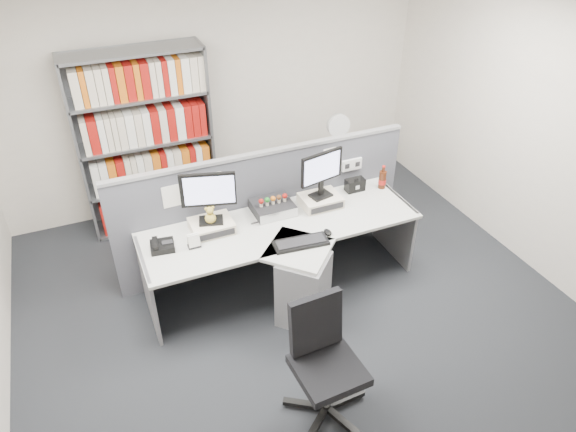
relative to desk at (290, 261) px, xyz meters
name	(u,v)px	position (x,y,z in m)	size (l,w,h in m)	color
ground	(317,339)	(0.00, -0.60, -0.46)	(5.50, 5.50, 0.00)	#292C31
room_shell	(325,161)	(0.00, -0.60, 1.33)	(5.04, 5.54, 2.72)	silver
partition	(265,207)	(0.00, 0.65, 0.19)	(3.00, 0.08, 1.27)	#53555E
desk	(290,261)	(0.00, 0.00, 0.00)	(2.60, 1.20, 0.72)	beige
monitor_riser_left	(212,226)	(-0.61, 0.38, 0.31)	(0.38, 0.31, 0.10)	beige
monitor_riser_right	(320,200)	(0.49, 0.38, 0.31)	(0.38, 0.31, 0.10)	beige
monitor_left	(208,194)	(-0.61, 0.38, 0.66)	(0.48, 0.21, 0.50)	black
monitor_right	(322,171)	(0.49, 0.38, 0.64)	(0.46, 0.19, 0.47)	black
desktop_pc	(273,207)	(0.01, 0.45, 0.31)	(0.38, 0.34, 0.10)	black
figurines	(273,199)	(0.01, 0.43, 0.42)	(0.29, 0.05, 0.09)	beige
keyboard	(301,243)	(0.05, -0.12, 0.28)	(0.50, 0.23, 0.03)	black
mouse	(328,232)	(0.33, -0.08, 0.28)	(0.06, 0.10, 0.04)	black
desk_phone	(162,246)	(-1.09, 0.29, 0.30)	(0.23, 0.21, 0.09)	black
desk_calendar	(194,242)	(-0.83, 0.21, 0.32)	(0.11, 0.08, 0.13)	black
plush_toy	(210,216)	(-0.62, 0.36, 0.44)	(0.10, 0.10, 0.17)	gold
speaker	(355,185)	(0.93, 0.49, 0.33)	(0.19, 0.11, 0.13)	black
cola_bottle	(382,180)	(1.21, 0.43, 0.36)	(0.08, 0.08, 0.25)	#3F190A
shelving_unit	(146,145)	(-0.90, 1.85, 0.52)	(1.41, 0.40, 2.00)	slate
filing_cabinet	(335,176)	(1.20, 1.40, -0.11)	(0.45, 0.61, 0.70)	slate
desk_fan	(338,128)	(1.20, 1.40, 0.53)	(0.27, 0.16, 0.45)	white
office_chair	(324,358)	(-0.26, -1.21, 0.07)	(0.63, 0.65, 0.98)	silver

